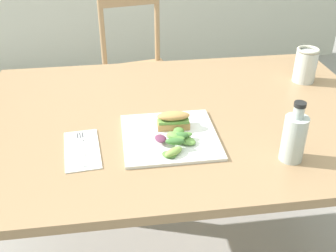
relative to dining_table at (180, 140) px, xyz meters
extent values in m
cube|color=#997551|center=(0.00, 0.00, 0.09)|extent=(1.40, 0.98, 0.03)
cube|color=tan|center=(-0.63, 0.42, -0.28)|extent=(0.07, 0.07, 0.71)
cube|color=tan|center=(0.63, 0.42, -0.28)|extent=(0.07, 0.07, 0.71)
cylinder|color=tan|center=(-0.21, 0.82, -0.42)|extent=(0.03, 0.03, 0.43)
cylinder|color=tan|center=(0.13, 0.88, -0.42)|extent=(0.03, 0.03, 0.43)
cylinder|color=tan|center=(-0.27, 1.15, -0.42)|extent=(0.03, 0.03, 0.43)
cylinder|color=tan|center=(0.06, 1.21, -0.42)|extent=(0.03, 0.03, 0.43)
cube|color=tan|center=(-0.07, 1.01, -0.19)|extent=(0.47, 0.47, 0.02)
cylinder|color=tan|center=(-0.27, 1.16, 0.03)|extent=(0.03, 0.03, 0.42)
cylinder|color=tan|center=(0.06, 1.22, 0.03)|extent=(0.03, 0.03, 0.42)
cube|color=tan|center=(-0.11, 1.19, 0.21)|extent=(0.36, 0.10, 0.06)
cube|color=white|center=(-0.06, -0.15, 0.11)|extent=(0.30, 0.30, 0.01)
cube|color=tan|center=(-0.04, -0.10, 0.13)|extent=(0.11, 0.05, 0.02)
cube|color=#6B9E47|center=(-0.04, -0.10, 0.15)|extent=(0.10, 0.06, 0.01)
ellipsoid|color=tan|center=(-0.04, -0.10, 0.16)|extent=(0.11, 0.05, 0.02)
ellipsoid|color=#6B9E47|center=(-0.01, -0.20, 0.13)|extent=(0.07, 0.07, 0.01)
ellipsoid|color=#518438|center=(-0.08, -0.26, 0.12)|extent=(0.06, 0.05, 0.01)
ellipsoid|color=#6B9E47|center=(-0.06, -0.19, 0.15)|extent=(0.04, 0.05, 0.01)
ellipsoid|color=#602D47|center=(-0.10, -0.19, 0.14)|extent=(0.05, 0.05, 0.01)
ellipsoid|color=#518438|center=(-0.03, -0.15, 0.13)|extent=(0.04, 0.04, 0.02)
ellipsoid|color=#3D7033|center=(-0.03, -0.19, 0.14)|extent=(0.05, 0.03, 0.02)
ellipsoid|color=#84A84C|center=(-0.06, -0.26, 0.13)|extent=(0.07, 0.06, 0.02)
ellipsoid|color=#518438|center=(-0.02, -0.18, 0.14)|extent=(0.06, 0.03, 0.01)
ellipsoid|color=#518438|center=(-0.05, -0.20, 0.14)|extent=(0.06, 0.05, 0.01)
ellipsoid|color=#3D7033|center=(-0.06, -0.22, 0.15)|extent=(0.06, 0.03, 0.02)
ellipsoid|color=#6B9E47|center=(-0.05, -0.19, 0.14)|extent=(0.05, 0.05, 0.01)
cube|color=white|center=(-0.33, -0.18, 0.11)|extent=(0.12, 0.22, 0.00)
cube|color=silver|center=(-0.33, -0.20, 0.11)|extent=(0.03, 0.14, 0.00)
cube|color=silver|center=(-0.34, -0.11, 0.11)|extent=(0.03, 0.05, 0.00)
cube|color=#38383D|center=(-0.33, -0.10, 0.12)|extent=(0.01, 0.03, 0.00)
cube|color=#38383D|center=(-0.34, -0.10, 0.12)|extent=(0.01, 0.03, 0.00)
cube|color=#38383D|center=(-0.35, -0.10, 0.12)|extent=(0.01, 0.03, 0.00)
cylinder|color=black|center=(0.27, -0.31, 0.16)|extent=(0.06, 0.06, 0.10)
cylinder|color=#B2BCB7|center=(0.27, -0.31, 0.18)|extent=(0.07, 0.07, 0.14)
cylinder|color=#B2BCB7|center=(0.27, -0.31, 0.27)|extent=(0.03, 0.03, 0.04)
cylinder|color=black|center=(0.27, -0.31, 0.29)|extent=(0.03, 0.03, 0.01)
cylinder|color=gold|center=(0.54, 0.20, 0.16)|extent=(0.08, 0.08, 0.10)
cylinder|color=silver|center=(0.54, 0.20, 0.17)|extent=(0.09, 0.09, 0.13)
torus|color=#B7B29E|center=(0.54, 0.20, 0.24)|extent=(0.09, 0.09, 0.01)
camera|label=1|loc=(-0.22, -1.23, 0.82)|focal=43.87mm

